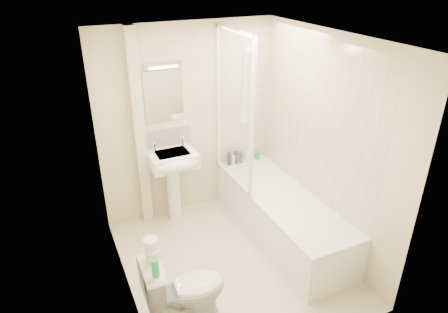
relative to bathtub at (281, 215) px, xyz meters
name	(u,v)px	position (x,y,z in m)	size (l,w,h in m)	color
floor	(231,262)	(-0.75, -0.20, -0.29)	(2.50, 2.50, 0.00)	beige
wall_back	(188,123)	(-0.75, 1.05, 0.91)	(2.20, 0.02, 2.40)	beige
wall_left	(118,190)	(-1.85, -0.20, 0.91)	(0.02, 2.50, 2.40)	beige
wall_right	(324,146)	(0.35, -0.20, 0.91)	(0.02, 2.50, 2.40)	beige
ceiling	(234,39)	(-0.75, -0.20, 2.11)	(2.20, 2.50, 0.02)	white
tile_back	(243,98)	(0.00, 1.04, 1.14)	(0.70, 0.01, 1.75)	beige
tile_right	(314,120)	(0.34, 0.00, 1.14)	(0.01, 2.10, 1.75)	beige
pipe_boxing	(139,133)	(-1.37, 0.99, 0.91)	(0.12, 0.12, 2.40)	beige
splashback	(167,140)	(-1.03, 1.04, 0.74)	(0.60, 0.01, 0.30)	beige
mirror	(164,96)	(-1.03, 1.04, 1.29)	(0.46, 0.01, 0.60)	white
strip_light	(162,65)	(-1.03, 1.02, 1.66)	(0.42, 0.07, 0.07)	silver
bathtub	(281,215)	(0.00, 0.00, 0.00)	(0.70, 2.10, 0.55)	white
shower_screen	(234,110)	(-0.35, 0.60, 1.16)	(0.04, 0.92, 1.80)	white
shower_fixture	(245,89)	(0.00, 0.99, 1.26)	(0.10, 0.16, 0.99)	white
pedestal_sink	(174,168)	(-1.03, 0.81, 0.46)	(0.56, 0.50, 1.07)	white
bottle_black_a	(229,159)	(-0.23, 0.96, 0.35)	(0.06, 0.06, 0.18)	black
bottle_white_a	(233,160)	(-0.17, 0.96, 0.33)	(0.05, 0.05, 0.13)	silver
bottle_black_b	(236,157)	(-0.13, 0.96, 0.35)	(0.06, 0.06, 0.18)	black
bottle_blue	(241,158)	(-0.06, 0.96, 0.33)	(0.05, 0.05, 0.14)	#131655
bottle_cream	(247,156)	(0.04, 0.96, 0.34)	(0.07, 0.07, 0.15)	beige
bottle_white_b	(252,156)	(0.11, 0.96, 0.32)	(0.05, 0.05, 0.12)	silver
bottle_green	(257,156)	(0.20, 0.96, 0.31)	(0.06, 0.06, 0.09)	green
toilet	(185,290)	(-1.47, -0.74, 0.08)	(0.73, 0.43, 0.74)	white
toilet_roll_lower	(152,255)	(-1.71, -0.67, 0.50)	(0.12, 0.12, 0.11)	white
toilet_roll_upper	(151,244)	(-1.71, -0.64, 0.60)	(0.12, 0.12, 0.09)	white
green_bottle	(155,268)	(-1.74, -0.85, 0.53)	(0.06, 0.06, 0.16)	green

